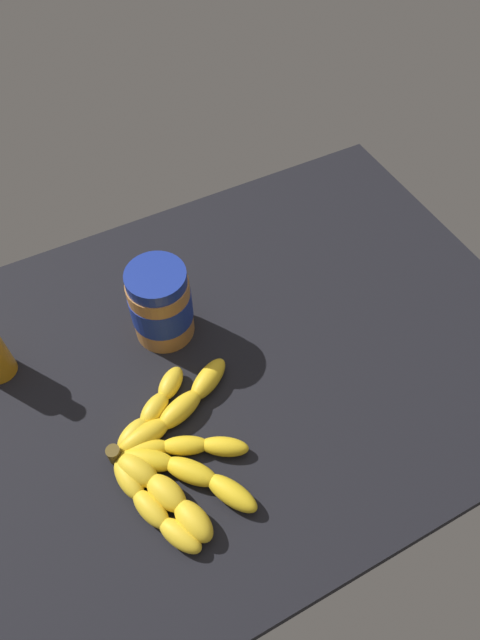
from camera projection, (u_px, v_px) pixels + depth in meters
The scene contains 3 objects.
ground_plane at pixel (237, 361), 89.84cm from camera, with size 98.74×73.20×4.85cm, color black.
banana_bunch at pixel (171, 455), 76.08cm from camera, with size 22.74×28.03×3.68cm.
peanut_butter_jar at pixel (161, 304), 85.04cm from camera, with size 9.92×9.92×14.29cm.
Camera 1 is at (-21.05, -41.84, 74.55)cm, focal length 30.29 mm.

